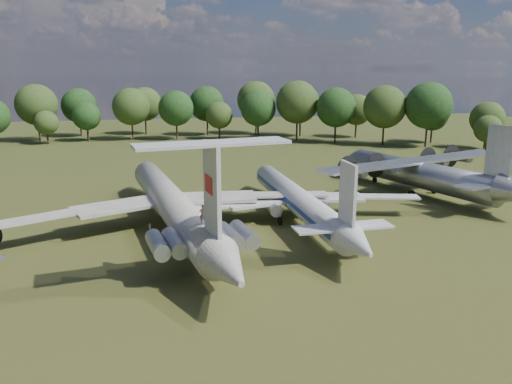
{
  "coord_description": "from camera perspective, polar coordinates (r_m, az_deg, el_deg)",
  "views": [
    {
      "loc": [
        -0.23,
        -59.39,
        19.92
      ],
      "look_at": [
        11.77,
        -0.22,
        5.0
      ],
      "focal_mm": 35.0,
      "sensor_mm": 36.0,
      "label": 1
    }
  ],
  "objects": [
    {
      "name": "il62_airliner",
      "position": [
        63.37,
        -9.54,
        -2.07
      ],
      "size": [
        51.09,
        61.65,
        5.44
      ],
      "primitive_type": null,
      "rotation": [
        0.0,
        0.0,
        0.16
      ],
      "color": "#B9B9B4",
      "rests_on": "ground"
    },
    {
      "name": "ground",
      "position": [
        62.65,
        -10.69,
        -4.91
      ],
      "size": [
        300.0,
        300.0,
        0.0
      ],
      "primitive_type": "plane",
      "color": "#233D14",
      "rests_on": "ground"
    },
    {
      "name": "person_on_il62",
      "position": [
        48.06,
        -6.09,
        -2.54
      ],
      "size": [
        0.74,
        0.53,
        1.91
      ],
      "primitive_type": "imported",
      "rotation": [
        0.0,
        0.0,
        3.25
      ],
      "color": "olive",
      "rests_on": "il62_airliner"
    },
    {
      "name": "an12_transport",
      "position": [
        85.44,
        18.11,
        1.58
      ],
      "size": [
        48.24,
        51.01,
        5.45
      ],
      "primitive_type": null,
      "rotation": [
        0.0,
        0.0,
        0.32
      ],
      "color": "#A6A9AE",
      "rests_on": "ground"
    },
    {
      "name": "tu104_jet",
      "position": [
        66.82,
        4.78,
        -1.46
      ],
      "size": [
        36.07,
        47.17,
        4.6
      ],
      "primitive_type": null,
      "rotation": [
        0.0,
        0.0,
        0.03
      ],
      "color": "silver",
      "rests_on": "ground"
    }
  ]
}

